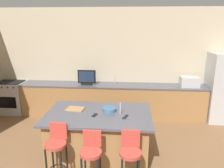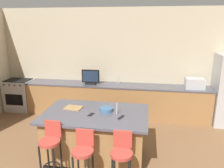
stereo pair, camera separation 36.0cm
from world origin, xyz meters
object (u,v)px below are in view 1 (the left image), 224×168
Objects in this scene: bar_stool_left at (57,149)px; tv_remote at (125,117)px; bar_stool_right at (130,157)px; microwave at (189,82)px; tv_monitor at (87,78)px; range_oven at (12,97)px; kitchen_island at (99,135)px; fruit_bowl at (109,110)px; cell_phone at (95,115)px; cutting_board at (75,109)px; bar_stool_center at (91,156)px.

bar_stool_left is 1.27m from tv_remote.
bar_stool_left is 1.18m from bar_stool_right.
microwave is 0.97× the size of tv_monitor.
bar_stool_right is at bearing -39.64° from range_oven.
microwave is 2.82× the size of tv_remote.
kitchen_island is 2.09× the size of range_oven.
fruit_bowl is (0.19, 0.10, 0.49)m from kitchen_island.
fruit_bowl is 1.70× the size of cell_phone.
fruit_bowl is 0.67m from cutting_board.
fruit_bowl reaches higher than cell_phone.
kitchen_island is at bearing -173.40° from tv_remote.
tv_remote reaches higher than cutting_board.
bar_stool_left is 0.96m from cutting_board.
tv_monitor is 2.79m from bar_stool_left.
range_oven is 4.07m from bar_stool_center.
tv_monitor is at bearing -178.93° from microwave.
cell_phone is at bearing 131.25° from bar_stool_right.
range_oven is 5.07m from microwave.
bar_stool_center is at bearing -126.97° from microwave.
microwave reaches higher than tv_remote.
cell_phone is (2.81, -2.16, 0.47)m from range_oven.
bar_stool_center is 0.82m from cell_phone.
bar_stool_left reaches higher than cutting_board.
microwave is 0.47× the size of bar_stool_left.
microwave reaches higher than bar_stool_left.
kitchen_island is at bearing -17.50° from cutting_board.
bar_stool_right is (0.60, 0.00, 0.02)m from bar_stool_center.
kitchen_island is 1.93× the size of bar_stool_left.
tv_monitor reaches higher than tv_remote.
bar_stool_left is 1.20m from fruit_bowl.
cell_phone is at bearing -135.89° from microwave.
bar_stool_right reaches higher than cutting_board.
bar_stool_left is at bearing 174.92° from bar_stool_right.
cutting_board is (-0.42, 0.26, 0.01)m from cell_phone.
bar_stool_left is 1.04× the size of bar_stool_right.
bar_stool_left reaches higher than bar_stool_right.
bar_stool_center is (2.87, -2.88, 0.10)m from range_oven.
bar_stool_right is 1.08m from fruit_bowl.
bar_stool_left is (-0.57, -0.74, 0.14)m from kitchen_island.
fruit_bowl is at bearing 27.91° from kitchen_island.
bar_stool_left is at bearing -111.70° from cell_phone.
microwave reaches higher than range_oven.
tv_monitor reaches higher than bar_stool_right.
bar_stool_left is 1.07× the size of bar_stool_center.
cutting_board is at bearing -85.88° from tv_monitor.
tv_remote reaches higher than bar_stool_center.
kitchen_island is 13.09× the size of cell_phone.
range_oven is 0.96× the size of bar_stool_right.
microwave is at bearing 44.62° from fruit_bowl.
kitchen_island is 0.83m from bar_stool_center.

